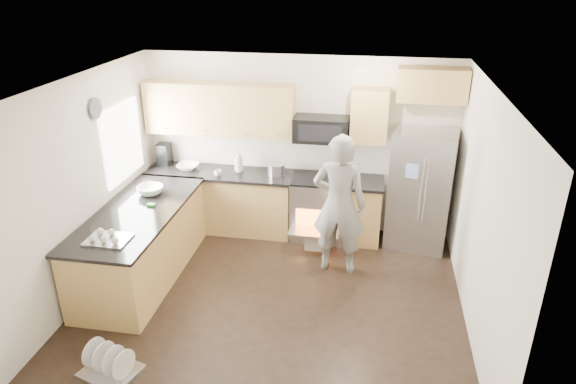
% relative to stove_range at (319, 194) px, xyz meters
% --- Properties ---
extents(ground, '(4.50, 4.50, 0.00)m').
position_rel_stove_range_xyz_m(ground, '(-0.35, -1.69, -0.68)').
color(ground, black).
rests_on(ground, ground).
extents(room_shell, '(4.54, 4.04, 2.62)m').
position_rel_stove_range_xyz_m(room_shell, '(-0.39, -1.68, 1.00)').
color(room_shell, silver).
rests_on(room_shell, ground).
extents(back_cabinet_run, '(4.45, 0.64, 2.50)m').
position_rel_stove_range_xyz_m(back_cabinet_run, '(-0.94, 0.05, 0.29)').
color(back_cabinet_run, tan).
rests_on(back_cabinet_run, ground).
extents(peninsula, '(0.96, 2.36, 1.03)m').
position_rel_stove_range_xyz_m(peninsula, '(-2.10, -1.45, -0.21)').
color(peninsula, tan).
rests_on(peninsula, ground).
extents(stove_range, '(0.76, 0.97, 1.79)m').
position_rel_stove_range_xyz_m(stove_range, '(0.00, 0.00, 0.00)').
color(stove_range, '#B7B7BC').
rests_on(stove_range, ground).
extents(refrigerator, '(0.93, 0.78, 1.69)m').
position_rel_stove_range_xyz_m(refrigerator, '(1.42, 0.01, 0.17)').
color(refrigerator, '#B7B7BC').
rests_on(refrigerator, ground).
extents(person, '(0.72, 0.51, 1.87)m').
position_rel_stove_range_xyz_m(person, '(0.36, -0.87, 0.26)').
color(person, gray).
rests_on(person, ground).
extents(dish_rack, '(0.64, 0.57, 0.34)m').
position_rel_stove_range_xyz_m(dish_rack, '(-1.69, -3.17, -0.59)').
color(dish_rack, '#B7B7BC').
rests_on(dish_rack, ground).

